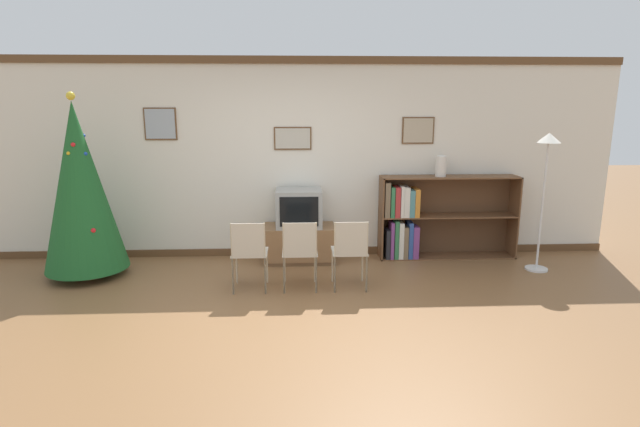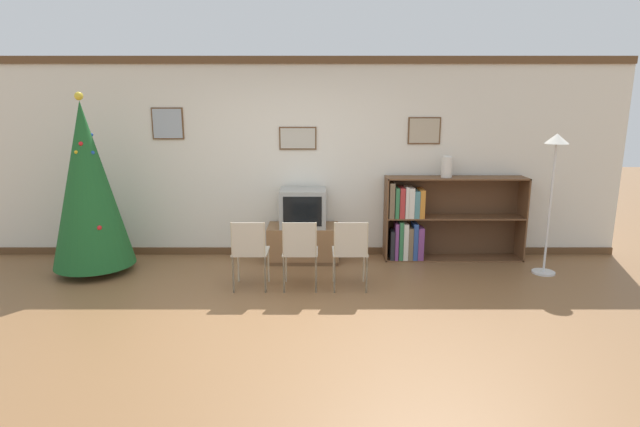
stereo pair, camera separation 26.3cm
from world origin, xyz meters
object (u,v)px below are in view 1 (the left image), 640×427
Objects in this scene: tv_console at (299,243)px; standing_lamp at (546,166)px; christmas_tree at (80,188)px; television at (299,208)px; vase at (441,166)px; folding_chair_left at (249,251)px; folding_chair_center at (300,251)px; bookshelf at (422,219)px; folding_chair_right at (350,250)px.

standing_lamp is at bearing -9.79° from tv_console.
television is at bearing 9.99° from christmas_tree.
tv_console is at bearing -177.52° from vase.
folding_chair_left and folding_chair_center have the same top height.
christmas_tree is 2.72× the size of folding_chair_left.
tv_console is at bearing 90.00° from folding_chair_center.
bookshelf is (4.31, 0.56, -0.56)m from christmas_tree.
vase is (1.34, 1.18, 0.81)m from folding_chair_right.
christmas_tree is at bearing 162.94° from folding_chair_left.
folding_chair_left is 0.47× the size of standing_lamp.
vase reaches higher than folding_chair_left.
christmas_tree is 2.36× the size of tv_console.
television is 0.32× the size of bookshelf.
christmas_tree is 4.57m from vase.
folding_chair_left is at bearing 180.00° from folding_chair_right.
christmas_tree reaches higher than folding_chair_center.
folding_chair_center is 2.88× the size of vase.
folding_chair_right is at bearing 0.00° from folding_chair_center.
vase reaches higher than tv_console.
vase reaches higher than folding_chair_right.
folding_chair_left is at bearing 180.00° from folding_chair_center.
tv_console is 3.32× the size of vase.
folding_chair_left is 0.57m from folding_chair_center.
folding_chair_right is (0.57, 0.00, 0.00)m from folding_chair_center.
christmas_tree is 3.68× the size of television.
folding_chair_left is 2.55m from bookshelf.
tv_console is 1.25m from folding_chair_left.
vase is (1.91, 0.08, 1.03)m from tv_console.
folding_chair_center is (2.62, -0.63, -0.64)m from christmas_tree.
folding_chair_center is (-0.00, -1.09, -0.26)m from television.
television is at bearing -176.76° from bookshelf.
christmas_tree is at bearing 168.83° from folding_chair_right.
christmas_tree reaches higher than vase.
folding_chair_right is 2.88× the size of vase.
christmas_tree is 2.77m from folding_chair_center.
standing_lamp reaches higher than folding_chair_left.
standing_lamp is (3.05, -0.53, 1.10)m from tv_console.
tv_console is at bearing 90.00° from television.
vase is at bearing 2.56° from television.
television is 0.74× the size of folding_chair_left.
television is 1.12m from folding_chair_center.
bookshelf is at bearing 35.10° from folding_chair_center.
bookshelf reaches higher than folding_chair_center.
christmas_tree is 5.67m from standing_lamp.
television is 1.26m from folding_chair_left.
standing_lamp reaches higher than bookshelf.
folding_chair_center is 2.07m from bookshelf.
standing_lamp is at bearing 8.93° from folding_chair_left.
television reaches higher than folding_chair_left.
christmas_tree reaches higher than tv_console.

